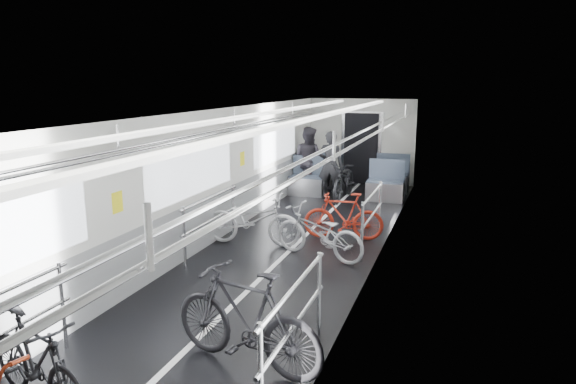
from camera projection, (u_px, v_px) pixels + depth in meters
name	position (u px, v px, depth m)	size (l,w,h in m)	color
car_shell	(309.00, 176.00, 9.73)	(3.02, 14.01, 2.41)	black
bike_left_mid	(36.00, 362.00, 4.55)	(0.42, 1.50, 0.90)	black
bike_left_far	(253.00, 219.00, 9.17)	(0.62, 1.77, 0.93)	#B8B8BD
bike_right_near	(246.00, 318.00, 5.20)	(0.51, 1.80, 1.08)	black
bike_right_mid	(319.00, 233.00, 8.46)	(0.58, 1.67, 0.88)	#AFAFB4
bike_right_far	(343.00, 216.00, 9.48)	(0.42, 1.48, 0.89)	red
bike_aisle	(344.00, 180.00, 12.65)	(0.65, 1.85, 0.97)	black
person_standing	(330.00, 165.00, 12.69)	(0.62, 0.41, 1.69)	black
person_seated	(308.00, 159.00, 13.50)	(0.84, 0.65, 1.72)	#2F2B33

